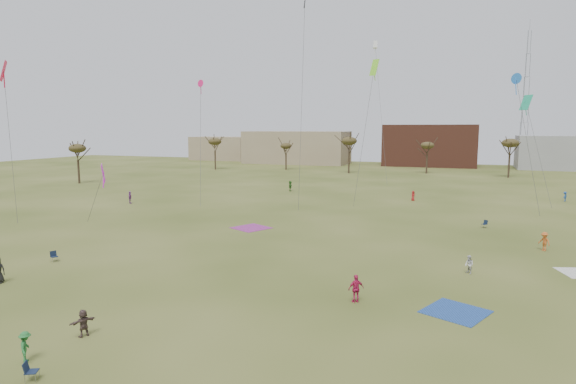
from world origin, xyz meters
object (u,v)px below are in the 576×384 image
(spectator_fore_a, at_px, (356,289))
(radio_tower, at_px, (525,99))
(camp_chair_left, at_px, (54,259))
(camp_chair_right, at_px, (484,226))
(flyer_near_center, at_px, (25,347))
(camp_chair_center, at_px, (32,375))

(spectator_fore_a, relative_size, radio_tower, 0.04)
(camp_chair_left, bearing_deg, camp_chair_right, -24.60)
(flyer_near_center, height_order, camp_chair_left, flyer_near_center)
(spectator_fore_a, relative_size, camp_chair_left, 2.09)
(spectator_fore_a, xyz_separation_m, camp_chair_center, (-11.40, -14.32, -0.65))
(camp_chair_center, height_order, camp_chair_right, same)
(camp_chair_center, xyz_separation_m, radio_tower, (33.19, 137.09, 18.95))
(flyer_near_center, relative_size, camp_chair_center, 1.72)
(radio_tower, bearing_deg, camp_chair_center, -103.61)
(camp_chair_center, bearing_deg, camp_chair_right, -53.79)
(camp_chair_left, relative_size, radio_tower, 0.02)
(flyer_near_center, bearing_deg, camp_chair_left, 2.30)
(camp_chair_left, bearing_deg, camp_chair_center, -109.18)
(flyer_near_center, distance_m, spectator_fore_a, 18.53)
(camp_chair_left, bearing_deg, flyer_near_center, -110.38)
(radio_tower, bearing_deg, camp_chair_left, -111.19)
(flyer_near_center, bearing_deg, spectator_fore_a, -85.10)
(flyer_near_center, relative_size, camp_chair_left, 1.72)
(camp_chair_left, height_order, camp_chair_right, same)
(camp_chair_left, distance_m, radio_tower, 132.45)
(spectator_fore_a, height_order, camp_chair_center, spectator_fore_a)
(flyer_near_center, xyz_separation_m, camp_chair_right, (21.68, 40.63, -0.49))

